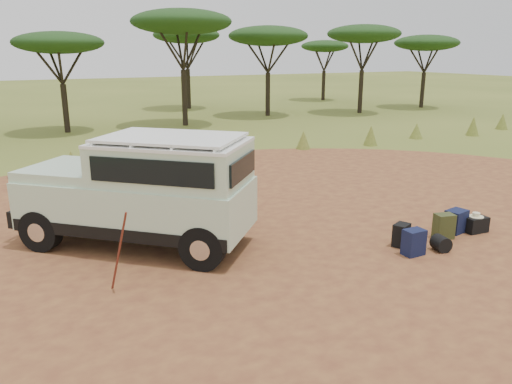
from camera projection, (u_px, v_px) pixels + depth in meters
name	position (u px, v px, depth m)	size (l,w,h in m)	color
ground	(294.00, 251.00, 10.04)	(140.00, 140.00, 0.00)	#5A6724
dirt_clearing	(294.00, 250.00, 10.03)	(23.00, 23.00, 0.01)	#996032
grass_fringe	(167.00, 154.00, 17.39)	(36.60, 1.60, 0.90)	#5A6724
acacia_treeline	(110.00, 31.00, 25.99)	(46.70, 13.20, 6.26)	black
safari_vehicle	(144.00, 193.00, 10.03)	(4.71, 4.54, 2.30)	#BBD8B8
walking_staff	(119.00, 252.00, 8.12)	(0.04, 0.04, 1.49)	maroon
backpack_black	(401.00, 235.00, 10.21)	(0.35, 0.26, 0.48)	black
backpack_navy	(414.00, 242.00, 9.75)	(0.40, 0.29, 0.53)	#131F3E
backpack_olive	(444.00, 226.00, 10.63)	(0.39, 0.28, 0.54)	#3F4620
duffel_navy	(456.00, 221.00, 10.99)	(0.45, 0.34, 0.51)	#131F3E
hard_case	(475.00, 224.00, 11.03)	(0.50, 0.35, 0.35)	black
stuff_sack	(441.00, 243.00, 9.98)	(0.32, 0.32, 0.32)	black
safari_hat	(476.00, 215.00, 10.97)	(0.32, 0.32, 0.09)	beige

